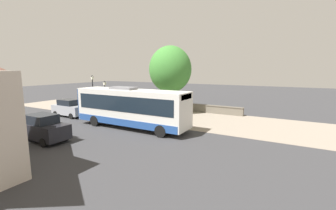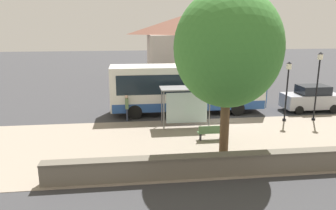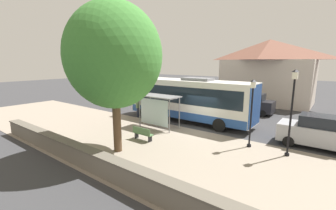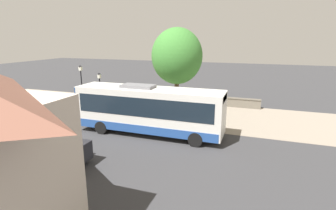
{
  "view_description": "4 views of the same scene",
  "coord_description": "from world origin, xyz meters",
  "px_view_note": "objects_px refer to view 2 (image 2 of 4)",
  "views": [
    {
      "loc": [
        17.84,
        14.95,
        5.38
      ],
      "look_at": [
        -0.1,
        4.78,
        2.08
      ],
      "focal_mm": 24.0,
      "sensor_mm": 36.0,
      "label": 1
    },
    {
      "loc": [
        -21.38,
        6.31,
        6.5
      ],
      "look_at": [
        -0.28,
        3.71,
        1.18
      ],
      "focal_mm": 35.0,
      "sensor_mm": 36.0,
      "label": 2
    },
    {
      "loc": [
        -14.24,
        -8.03,
        5.03
      ],
      "look_at": [
        0.32,
        2.99,
        1.53
      ],
      "focal_mm": 24.0,
      "sensor_mm": 36.0,
      "label": 3
    },
    {
      "loc": [
        19.25,
        9.67,
        7.14
      ],
      "look_at": [
        0.5,
        3.04,
        2.04
      ],
      "focal_mm": 28.0,
      "sensor_mm": 36.0,
      "label": 4
    }
  ],
  "objects_px": {
    "bus_shelter": "(186,95)",
    "bench": "(211,132)",
    "shade_tree": "(228,48)",
    "parked_car_behind_bus": "(311,98)",
    "bus": "(188,87)",
    "street_lamp_near": "(318,81)",
    "pedestrian": "(127,106)",
    "street_lamp_far": "(287,86)",
    "parked_car_far_lane": "(211,84)"
  },
  "relations": [
    {
      "from": "bus_shelter",
      "to": "shade_tree",
      "type": "height_order",
      "value": "shade_tree"
    },
    {
      "from": "bench",
      "to": "street_lamp_near",
      "type": "relative_size",
      "value": 0.32
    },
    {
      "from": "pedestrian",
      "to": "bench",
      "type": "xyz_separation_m",
      "value": [
        -4.4,
        -4.74,
        -0.6
      ]
    },
    {
      "from": "bus_shelter",
      "to": "parked_car_behind_bus",
      "type": "relative_size",
      "value": 0.77
    },
    {
      "from": "bench",
      "to": "street_lamp_near",
      "type": "distance_m",
      "value": 8.8
    },
    {
      "from": "shade_tree",
      "to": "parked_car_far_lane",
      "type": "height_order",
      "value": "shade_tree"
    },
    {
      "from": "pedestrian",
      "to": "bus_shelter",
      "type": "bearing_deg",
      "value": -113.55
    },
    {
      "from": "street_lamp_far",
      "to": "parked_car_behind_bus",
      "type": "distance_m",
      "value": 4.29
    },
    {
      "from": "street_lamp_near",
      "to": "shade_tree",
      "type": "bearing_deg",
      "value": 122.91
    },
    {
      "from": "bus_shelter",
      "to": "street_lamp_far",
      "type": "bearing_deg",
      "value": -87.88
    },
    {
      "from": "street_lamp_near",
      "to": "street_lamp_far",
      "type": "height_order",
      "value": "street_lamp_near"
    },
    {
      "from": "bus",
      "to": "bus_shelter",
      "type": "bearing_deg",
      "value": 167.38
    },
    {
      "from": "bus",
      "to": "pedestrian",
      "type": "xyz_separation_m",
      "value": [
        -1.6,
        4.47,
        -0.87
      ]
    },
    {
      "from": "bus_shelter",
      "to": "pedestrian",
      "type": "distance_m",
      "value": 4.21
    },
    {
      "from": "bench",
      "to": "street_lamp_far",
      "type": "bearing_deg",
      "value": -62.87
    },
    {
      "from": "bus_shelter",
      "to": "shade_tree",
      "type": "distance_m",
      "value": 6.01
    },
    {
      "from": "pedestrian",
      "to": "street_lamp_far",
      "type": "xyz_separation_m",
      "value": [
        -1.38,
        -10.65,
        1.34
      ]
    },
    {
      "from": "parked_car_far_lane",
      "to": "shade_tree",
      "type": "bearing_deg",
      "value": 168.26
    },
    {
      "from": "shade_tree",
      "to": "parked_car_behind_bus",
      "type": "relative_size",
      "value": 1.96
    },
    {
      "from": "pedestrian",
      "to": "street_lamp_far",
      "type": "distance_m",
      "value": 10.82
    },
    {
      "from": "bench",
      "to": "street_lamp_near",
      "type": "bearing_deg",
      "value": -69.78
    },
    {
      "from": "bench",
      "to": "parked_car_behind_bus",
      "type": "relative_size",
      "value": 0.36
    },
    {
      "from": "bus_shelter",
      "to": "street_lamp_near",
      "type": "relative_size",
      "value": 0.69
    },
    {
      "from": "bus",
      "to": "shade_tree",
      "type": "relative_size",
      "value": 1.36
    },
    {
      "from": "street_lamp_far",
      "to": "parked_car_behind_bus",
      "type": "relative_size",
      "value": 0.97
    },
    {
      "from": "bus",
      "to": "shade_tree",
      "type": "distance_m",
      "value": 8.84
    },
    {
      "from": "street_lamp_far",
      "to": "parked_car_far_lane",
      "type": "relative_size",
      "value": 0.96
    },
    {
      "from": "shade_tree",
      "to": "street_lamp_near",
      "type": "bearing_deg",
      "value": -57.09
    },
    {
      "from": "street_lamp_near",
      "to": "pedestrian",
      "type": "bearing_deg",
      "value": 83.43
    },
    {
      "from": "bench",
      "to": "bus_shelter",
      "type": "bearing_deg",
      "value": 19.76
    },
    {
      "from": "street_lamp_near",
      "to": "bus",
      "type": "bearing_deg",
      "value": 69.61
    },
    {
      "from": "pedestrian",
      "to": "street_lamp_far",
      "type": "bearing_deg",
      "value": -97.37
    },
    {
      "from": "street_lamp_near",
      "to": "parked_car_behind_bus",
      "type": "relative_size",
      "value": 1.12
    },
    {
      "from": "shade_tree",
      "to": "parked_car_far_lane",
      "type": "relative_size",
      "value": 1.94
    },
    {
      "from": "parked_car_behind_bus",
      "to": "parked_car_far_lane",
      "type": "relative_size",
      "value": 0.99
    },
    {
      "from": "bus",
      "to": "street_lamp_near",
      "type": "distance_m",
      "value": 8.83
    },
    {
      "from": "bus_shelter",
      "to": "bench",
      "type": "distance_m",
      "value": 3.35
    },
    {
      "from": "bus_shelter",
      "to": "parked_car_far_lane",
      "type": "bearing_deg",
      "value": -23.31
    },
    {
      "from": "street_lamp_near",
      "to": "shade_tree",
      "type": "distance_m",
      "value": 9.72
    },
    {
      "from": "pedestrian",
      "to": "shade_tree",
      "type": "xyz_separation_m",
      "value": [
        -6.55,
        -4.85,
        4.27
      ]
    },
    {
      "from": "street_lamp_near",
      "to": "bench",
      "type": "bearing_deg",
      "value": 110.22
    },
    {
      "from": "bus",
      "to": "shade_tree",
      "type": "bearing_deg",
      "value": -177.33
    },
    {
      "from": "bus_shelter",
      "to": "street_lamp_far",
      "type": "height_order",
      "value": "street_lamp_far"
    },
    {
      "from": "street_lamp_far",
      "to": "bench",
      "type": "bearing_deg",
      "value": 117.13
    },
    {
      "from": "shade_tree",
      "to": "parked_car_behind_bus",
      "type": "height_order",
      "value": "shade_tree"
    },
    {
      "from": "bus",
      "to": "bus_shelter",
      "type": "distance_m",
      "value": 3.31
    },
    {
      "from": "bench",
      "to": "parked_car_far_lane",
      "type": "relative_size",
      "value": 0.36
    },
    {
      "from": "bus",
      "to": "street_lamp_far",
      "type": "distance_m",
      "value": 6.87
    },
    {
      "from": "bus",
      "to": "street_lamp_near",
      "type": "bearing_deg",
      "value": -110.39
    },
    {
      "from": "pedestrian",
      "to": "street_lamp_near",
      "type": "height_order",
      "value": "street_lamp_near"
    }
  ]
}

